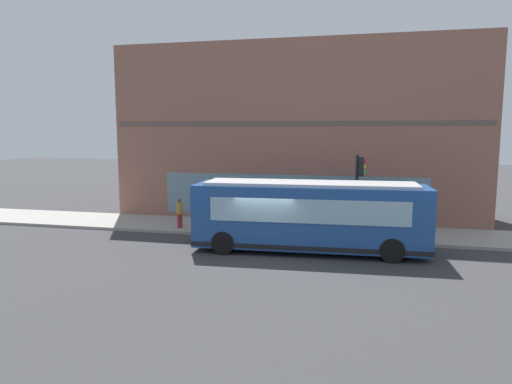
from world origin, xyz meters
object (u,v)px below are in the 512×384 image
at_px(pedestrian_by_light_pole, 281,206).
at_px(newspaper_vending_box, 260,217).
at_px(city_bus_nearside, 309,217).
at_px(traffic_light_near_corner, 359,181).
at_px(pedestrian_walking_along_curb, 208,212).
at_px(fire_hydrant, 419,225).
at_px(pedestrian_near_hydrant, 388,211).
at_px(pedestrian_near_building_entrance, 180,211).

relative_size(pedestrian_by_light_pole, newspaper_vending_box, 1.96).
xyz_separation_m(city_bus_nearside, traffic_light_near_corner, (2.34, -2.08, 1.38)).
bearing_deg(pedestrian_walking_along_curb, fire_hydrant, -79.48).
bearing_deg(pedestrian_walking_along_curb, newspaper_vending_box, -52.69).
height_order(city_bus_nearside, traffic_light_near_corner, traffic_light_near_corner).
distance_m(pedestrian_walking_along_curb, pedestrian_near_hydrant, 9.31).
height_order(pedestrian_near_hydrant, pedestrian_by_light_pole, pedestrian_by_light_pole).
bearing_deg(city_bus_nearside, traffic_light_near_corner, -41.61).
distance_m(city_bus_nearside, fire_hydrant, 6.89).
bearing_deg(pedestrian_walking_along_curb, pedestrian_near_building_entrance, 84.50).
distance_m(traffic_light_near_corner, newspaper_vending_box, 6.05).
distance_m(pedestrian_near_building_entrance, pedestrian_by_light_pole, 5.50).
bearing_deg(city_bus_nearside, fire_hydrant, -48.70).
xyz_separation_m(fire_hydrant, pedestrian_by_light_pole, (0.24, 7.16, 0.66)).
bearing_deg(traffic_light_near_corner, pedestrian_near_hydrant, -32.75).
distance_m(fire_hydrant, pedestrian_near_building_entrance, 12.40).
relative_size(fire_hydrant, pedestrian_near_building_entrance, 0.47).
bearing_deg(newspaper_vending_box, fire_hydrant, -88.88).
distance_m(pedestrian_by_light_pole, newspaper_vending_box, 1.29).
distance_m(city_bus_nearside, pedestrian_near_hydrant, 5.85).
bearing_deg(pedestrian_near_hydrant, newspaper_vending_box, 92.57).
height_order(city_bus_nearside, pedestrian_by_light_pole, city_bus_nearside).
relative_size(city_bus_nearside, pedestrian_near_hydrant, 5.99).
bearing_deg(pedestrian_walking_along_curb, city_bus_nearside, -114.56).
bearing_deg(pedestrian_by_light_pole, city_bus_nearside, -156.64).
height_order(city_bus_nearside, pedestrian_near_building_entrance, city_bus_nearside).
relative_size(city_bus_nearside, newspaper_vending_box, 11.27).
height_order(pedestrian_near_hydrant, newspaper_vending_box, pedestrian_near_hydrant).
bearing_deg(fire_hydrant, pedestrian_near_building_entrance, 98.43).
xyz_separation_m(pedestrian_by_light_pole, newspaper_vending_box, (-0.40, 1.09, -0.57)).
height_order(pedestrian_near_building_entrance, pedestrian_by_light_pole, pedestrian_by_light_pole).
bearing_deg(pedestrian_walking_along_curb, traffic_light_near_corner, -91.34).
relative_size(pedestrian_walking_along_curb, newspaper_vending_box, 1.86).
xyz_separation_m(pedestrian_walking_along_curb, newspaper_vending_box, (1.81, -2.38, -0.51)).
bearing_deg(pedestrian_near_hydrant, traffic_light_near_corner, 147.25).
relative_size(pedestrian_near_hydrant, pedestrian_by_light_pole, 0.96).
height_order(fire_hydrant, pedestrian_walking_along_curb, pedestrian_walking_along_curb).
bearing_deg(pedestrian_by_light_pole, pedestrian_near_building_entrance, 111.95).
relative_size(pedestrian_walking_along_curb, pedestrian_near_building_entrance, 1.06).
distance_m(city_bus_nearside, pedestrian_by_light_pole, 5.17).
bearing_deg(fire_hydrant, pedestrian_by_light_pole, 88.08).
relative_size(city_bus_nearside, traffic_light_near_corner, 2.54).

